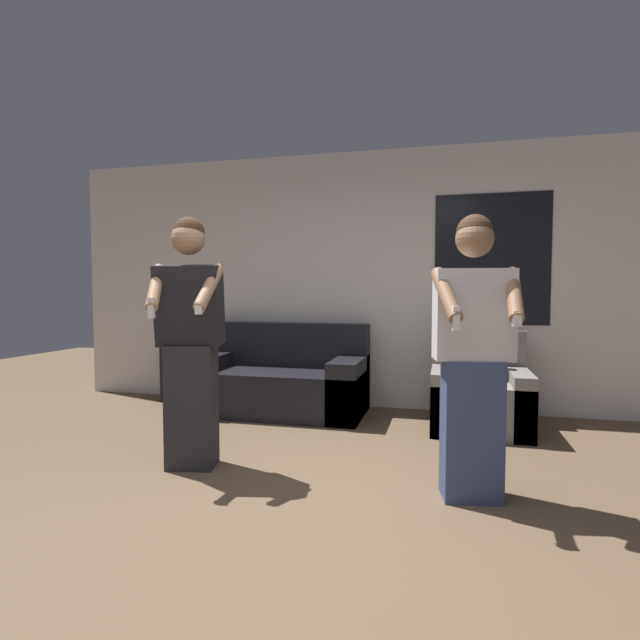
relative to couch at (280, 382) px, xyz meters
name	(u,v)px	position (x,y,z in m)	size (l,w,h in m)	color
ground_plane	(270,534)	(0.79, -2.49, -0.31)	(14.00, 14.00, 0.00)	brown
wall_back	(366,280)	(0.81, 0.47, 1.05)	(6.71, 0.07, 2.70)	silver
couch	(280,382)	(0.00, 0.00, 0.00)	(1.74, 0.88, 0.89)	black
armchair	(479,394)	(1.94, -0.13, 0.00)	(0.84, 0.87, 0.87)	slate
side_table	(183,352)	(-1.23, 0.23, 0.24)	(0.47, 0.35, 0.83)	black
person_left	(190,341)	(-0.07, -1.70, 0.58)	(0.50, 0.54, 1.74)	#28282D
person_right	(473,357)	(1.79, -1.77, 0.54)	(0.50, 0.51, 1.68)	#384770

